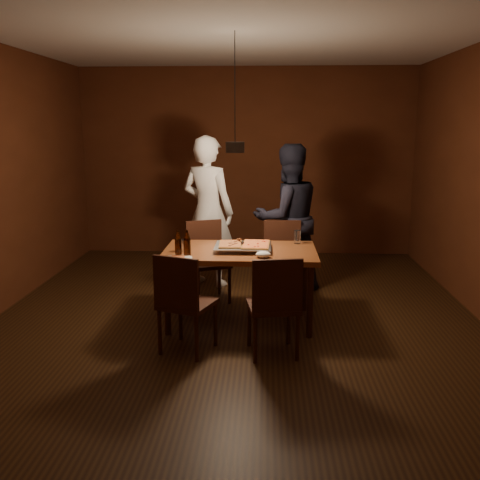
{
  "coord_description": "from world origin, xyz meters",
  "views": [
    {
      "loc": [
        0.3,
        -5.14,
        1.96
      ],
      "look_at": [
        0.05,
        -0.02,
        0.85
      ],
      "focal_mm": 40.0,
      "sensor_mm": 36.0,
      "label": 1
    }
  ],
  "objects_px": {
    "chair_far_right": "(282,253)",
    "beer_bottle_a": "(178,243)",
    "beer_bottle_b": "(187,243)",
    "diner_white": "(208,212)",
    "pizza_tray": "(243,248)",
    "pendant_lamp": "(235,146)",
    "diner_dark": "(288,218)",
    "plate_slice": "(178,258)",
    "dining_table": "(240,257)",
    "chair_far_left": "(207,253)",
    "chair_near_right": "(275,298)",
    "chair_near_left": "(182,295)"
  },
  "relations": [
    {
      "from": "chair_far_right",
      "to": "chair_near_right",
      "type": "distance_m",
      "value": 1.6
    },
    {
      "from": "diner_white",
      "to": "pendant_lamp",
      "type": "distance_m",
      "value": 1.58
    },
    {
      "from": "dining_table",
      "to": "chair_far_left",
      "type": "bearing_deg",
      "value": 119.44
    },
    {
      "from": "chair_far_left",
      "to": "diner_white",
      "type": "height_order",
      "value": "diner_white"
    },
    {
      "from": "plate_slice",
      "to": "dining_table",
      "type": "bearing_deg",
      "value": 36.27
    },
    {
      "from": "pizza_tray",
      "to": "pendant_lamp",
      "type": "height_order",
      "value": "pendant_lamp"
    },
    {
      "from": "beer_bottle_a",
      "to": "chair_far_left",
      "type": "bearing_deg",
      "value": 81.42
    },
    {
      "from": "dining_table",
      "to": "beer_bottle_a",
      "type": "distance_m",
      "value": 0.66
    },
    {
      "from": "pizza_tray",
      "to": "plate_slice",
      "type": "bearing_deg",
      "value": -142.28
    },
    {
      "from": "beer_bottle_b",
      "to": "diner_white",
      "type": "height_order",
      "value": "diner_white"
    },
    {
      "from": "dining_table",
      "to": "chair_far_left",
      "type": "relative_size",
      "value": 2.72
    },
    {
      "from": "beer_bottle_a",
      "to": "diner_dark",
      "type": "relative_size",
      "value": 0.14
    },
    {
      "from": "pendant_lamp",
      "to": "dining_table",
      "type": "bearing_deg",
      "value": -18.44
    },
    {
      "from": "beer_bottle_a",
      "to": "plate_slice",
      "type": "height_order",
      "value": "beer_bottle_a"
    },
    {
      "from": "pizza_tray",
      "to": "chair_near_right",
      "type": "bearing_deg",
      "value": -66.75
    },
    {
      "from": "chair_far_left",
      "to": "plate_slice",
      "type": "bearing_deg",
      "value": 59.76
    },
    {
      "from": "chair_near_left",
      "to": "diner_white",
      "type": "bearing_deg",
      "value": 110.72
    },
    {
      "from": "beer_bottle_a",
      "to": "diner_dark",
      "type": "xyz_separation_m",
      "value": [
        1.08,
        1.43,
        0.0
      ]
    },
    {
      "from": "dining_table",
      "to": "pizza_tray",
      "type": "relative_size",
      "value": 2.73
    },
    {
      "from": "pizza_tray",
      "to": "beer_bottle_a",
      "type": "distance_m",
      "value": 0.66
    },
    {
      "from": "pizza_tray",
      "to": "diner_white",
      "type": "bearing_deg",
      "value": 113.47
    },
    {
      "from": "beer_bottle_a",
      "to": "pendant_lamp",
      "type": "distance_m",
      "value": 1.07
    },
    {
      "from": "chair_far_right",
      "to": "beer_bottle_a",
      "type": "distance_m",
      "value": 1.49
    },
    {
      "from": "chair_far_left",
      "to": "beer_bottle_b",
      "type": "xyz_separation_m",
      "value": [
        -0.07,
        -1.03,
        0.34
      ]
    },
    {
      "from": "beer_bottle_a",
      "to": "plate_slice",
      "type": "distance_m",
      "value": 0.17
    },
    {
      "from": "chair_near_left",
      "to": "beer_bottle_a",
      "type": "height_order",
      "value": "beer_bottle_a"
    },
    {
      "from": "chair_near_left",
      "to": "diner_dark",
      "type": "distance_m",
      "value": 2.2
    },
    {
      "from": "dining_table",
      "to": "beer_bottle_a",
      "type": "relative_size",
      "value": 6.11
    },
    {
      "from": "chair_far_left",
      "to": "beer_bottle_a",
      "type": "xyz_separation_m",
      "value": [
        -0.15,
        -1.01,
        0.34
      ]
    },
    {
      "from": "beer_bottle_b",
      "to": "dining_table",
      "type": "bearing_deg",
      "value": 31.63
    },
    {
      "from": "chair_far_right",
      "to": "pizza_tray",
      "type": "relative_size",
      "value": 0.88
    },
    {
      "from": "diner_dark",
      "to": "plate_slice",
      "type": "bearing_deg",
      "value": 33.59
    },
    {
      "from": "chair_far_right",
      "to": "pendant_lamp",
      "type": "bearing_deg",
      "value": 56.0
    },
    {
      "from": "chair_far_left",
      "to": "beer_bottle_b",
      "type": "relative_size",
      "value": 2.19
    },
    {
      "from": "dining_table",
      "to": "beer_bottle_b",
      "type": "height_order",
      "value": "beer_bottle_b"
    },
    {
      "from": "beer_bottle_b",
      "to": "diner_dark",
      "type": "height_order",
      "value": "diner_dark"
    },
    {
      "from": "beer_bottle_a",
      "to": "diner_white",
      "type": "height_order",
      "value": "diner_white"
    },
    {
      "from": "dining_table",
      "to": "diner_dark",
      "type": "height_order",
      "value": "diner_dark"
    },
    {
      "from": "pizza_tray",
      "to": "beer_bottle_a",
      "type": "relative_size",
      "value": 2.24
    },
    {
      "from": "chair_far_right",
      "to": "chair_far_left",
      "type": "bearing_deg",
      "value": 1.36
    },
    {
      "from": "chair_near_right",
      "to": "beer_bottle_b",
      "type": "distance_m",
      "value": 1.03
    },
    {
      "from": "dining_table",
      "to": "plate_slice",
      "type": "distance_m",
      "value": 0.69
    },
    {
      "from": "pendant_lamp",
      "to": "plate_slice",
      "type": "bearing_deg",
      "value": -140.11
    },
    {
      "from": "diner_dark",
      "to": "chair_far_right",
      "type": "bearing_deg",
      "value": 57.92
    },
    {
      "from": "plate_slice",
      "to": "diner_dark",
      "type": "xyz_separation_m",
      "value": [
        1.07,
        1.56,
        0.11
      ]
    },
    {
      "from": "pizza_tray",
      "to": "chair_near_left",
      "type": "bearing_deg",
      "value": -118.27
    },
    {
      "from": "pizza_tray",
      "to": "beer_bottle_b",
      "type": "distance_m",
      "value": 0.6
    },
    {
      "from": "diner_white",
      "to": "diner_dark",
      "type": "bearing_deg",
      "value": -164.07
    },
    {
      "from": "chair_near_right",
      "to": "diner_white",
      "type": "height_order",
      "value": "diner_white"
    },
    {
      "from": "plate_slice",
      "to": "diner_white",
      "type": "xyz_separation_m",
      "value": [
        0.1,
        1.7,
        0.16
      ]
    }
  ]
}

